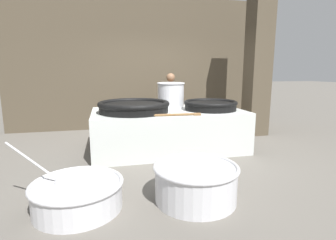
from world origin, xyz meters
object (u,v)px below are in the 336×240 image
giant_wok_near (134,106)px  giant_wok_far (210,105)px  prep_bowl_meat (196,181)px  prep_bowl_vegetables (78,194)px  stock_pot (171,94)px  cook (170,102)px

giant_wok_near → giant_wok_far: bearing=-1.3°
prep_bowl_meat → prep_bowl_vegetables: bearing=175.4°
prep_bowl_vegetables → prep_bowl_meat: size_ratio=1.26×
giant_wok_far → prep_bowl_vegetables: 3.02m
giant_wok_far → stock_pot: size_ratio=1.77×
cook → prep_bowl_meat: 3.40m
giant_wok_near → prep_bowl_meat: 2.13m
prep_bowl_vegetables → giant_wok_near: bearing=65.9°
giant_wok_near → stock_pot: bearing=34.4°
stock_pot → cook: size_ratio=0.40×
giant_wok_far → stock_pot: bearing=136.5°
stock_pot → prep_bowl_meat: size_ratio=0.58×
cook → prep_bowl_meat: size_ratio=1.46×
giant_wok_far → prep_bowl_meat: 2.26m
giant_wok_near → cook: bearing=53.1°
prep_bowl_vegetables → prep_bowl_meat: bearing=-4.6°
giant_wok_far → cook: size_ratio=0.70×
giant_wok_near → stock_pot: size_ratio=2.23×
cook → prep_bowl_vegetables: bearing=66.3°
stock_pot → cook: (0.18, 0.78, -0.24)m
stock_pot → giant_wok_near: bearing=-145.6°
giant_wok_far → prep_bowl_meat: (-0.97, -1.94, -0.63)m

